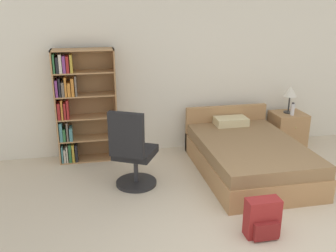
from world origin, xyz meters
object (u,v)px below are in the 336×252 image
bookshelf (78,106)px  nightstand (287,129)px  table_lamp (290,93)px  backpack_red (263,219)px  office_chair (133,153)px  bed (247,155)px  water_bottle (293,109)px

bookshelf → nightstand: (3.36, -0.10, -0.57)m
nightstand → table_lamp: bearing=114.0°
backpack_red → office_chair: bearing=131.6°
bookshelf → bed: size_ratio=0.84×
bookshelf → backpack_red: (1.84, -2.39, -0.66)m
bookshelf → water_bottle: bearing=-3.8°
backpack_red → bed: bearing=72.7°
office_chair → water_bottle: 2.81m
bookshelf → nightstand: bookshelf is taller
nightstand → backpack_red: size_ratio=1.37×
bookshelf → office_chair: (0.67, -1.07, -0.38)m
table_lamp → backpack_red: table_lamp is taller
backpack_red → bookshelf: bearing=127.6°
water_bottle → backpack_red: size_ratio=0.50×
office_chair → table_lamp: 2.89m
nightstand → backpack_red: bearing=-123.5°
office_chair → nightstand: 2.86m
office_chair → backpack_red: bearing=-48.4°
water_bottle → nightstand: bearing=82.9°
bookshelf → office_chair: bearing=-58.0°
office_chair → bed: bearing=5.6°
nightstand → table_lamp: 0.62m
bed → backpack_red: (-0.46, -1.48, -0.05)m
bookshelf → water_bottle: bookshelf is taller
nightstand → backpack_red: 2.75m
table_lamp → office_chair: bearing=-159.8°
bed → nightstand: 1.33m
office_chair → table_lamp: size_ratio=2.42×
bed → nightstand: bed is taller
office_chair → water_bottle: (2.68, 0.85, 0.19)m
office_chair → bookshelf: bearing=122.0°
bookshelf → nightstand: 3.41m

